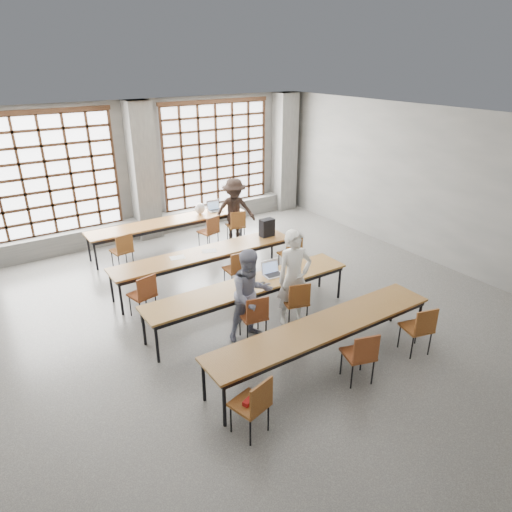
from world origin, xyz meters
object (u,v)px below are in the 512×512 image
at_px(chair_back_left, 123,248).
at_px(laptop_back, 215,208).
at_px(desk_row_a, 169,223).
at_px(chair_front_right, 297,299).
at_px(laptop_front, 272,271).
at_px(plastic_bag, 200,209).
at_px(chair_mid_centre, 237,267).
at_px(chair_near_right, 420,326).
at_px(desk_row_c, 250,287).
at_px(desk_row_b, 205,255).
at_px(chair_back_mid, 210,229).
at_px(desk_row_d, 324,329).
at_px(student_male, 294,278).
at_px(student_female, 251,295).
at_px(green_box, 245,281).
at_px(mouse, 293,271).
at_px(chair_mid_right, 292,252).
at_px(chair_near_left, 254,401).
at_px(chair_back_right, 237,223).
at_px(phone, 262,283).
at_px(backpack, 267,228).
at_px(red_pouch, 249,401).
at_px(student_back, 234,211).
at_px(chair_mid_left, 144,292).
at_px(chair_front_left, 255,313).

distance_m(chair_back_left, laptop_back, 2.85).
height_order(desk_row_a, chair_front_right, chair_front_right).
xyz_separation_m(laptop_front, plastic_bag, (0.50, 3.92, 0.08)).
distance_m(chair_mid_centre, chair_near_right, 3.73).
xyz_separation_m(desk_row_a, desk_row_c, (-0.15, -3.98, 0.00)).
xyz_separation_m(desk_row_b, chair_back_mid, (0.97, 1.61, -0.13)).
bearing_deg(laptop_back, desk_row_d, -102.49).
xyz_separation_m(desk_row_b, student_male, (0.60, -2.24, 0.22)).
distance_m(chair_back_left, chair_back_mid, 2.21).
xyz_separation_m(student_female, green_box, (0.25, 0.58, -0.04)).
distance_m(laptop_back, mouse, 4.15).
bearing_deg(chair_mid_right, chair_near_left, -132.97).
xyz_separation_m(chair_back_right, chair_front_right, (-1.16, -3.98, 0.00)).
bearing_deg(phone, desk_row_d, -89.11).
xyz_separation_m(desk_row_b, backpack, (1.60, 0.05, 0.27)).
bearing_deg(red_pouch, chair_back_mid, 66.52).
relative_size(mouse, plastic_bag, 0.34).
relative_size(chair_back_mid, green_box, 3.52).
relative_size(chair_near_left, chair_near_right, 1.00).
distance_m(desk_row_d, student_female, 1.37).
height_order(chair_near_left, laptop_back, laptop_back).
bearing_deg(desk_row_b, phone, -84.31).
height_order(desk_row_a, desk_row_c, same).
relative_size(desk_row_d, chair_mid_centre, 4.55).
distance_m(chair_near_right, plastic_bag, 6.46).
xyz_separation_m(desk_row_c, laptop_front, (0.55, 0.11, 0.13)).
bearing_deg(student_male, mouse, 65.32).
distance_m(student_female, student_back, 4.48).
xyz_separation_m(desk_row_a, plastic_bag, (0.90, 0.05, 0.21)).
height_order(desk_row_d, chair_back_left, chair_back_left).
bearing_deg(backpack, chair_near_left, -126.65).
bearing_deg(mouse, chair_mid_centre, 116.21).
relative_size(chair_back_right, green_box, 3.52).
height_order(chair_front_right, mouse, chair_front_right).
distance_m(chair_mid_right, backpack, 0.81).
height_order(desk_row_b, desk_row_c, same).
bearing_deg(green_box, desk_row_d, -82.10).
relative_size(chair_mid_right, student_female, 0.54).
bearing_deg(chair_mid_left, chair_front_left, -53.86).
bearing_deg(desk_row_c, laptop_front, 11.19).
xyz_separation_m(student_female, laptop_back, (1.80, 4.59, -0.02)).
height_order(chair_near_left, student_male, student_male).
bearing_deg(chair_mid_left, phone, -34.50).
bearing_deg(phone, chair_back_right, 65.74).
relative_size(desk_row_b, laptop_back, 10.75).
relative_size(desk_row_c, chair_near_right, 4.55).
distance_m(chair_back_right, mouse, 3.47).
distance_m(desk_row_d, student_back, 5.47).
height_order(chair_mid_right, laptop_back, laptop_back).
height_order(chair_mid_right, red_pouch, chair_mid_right).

